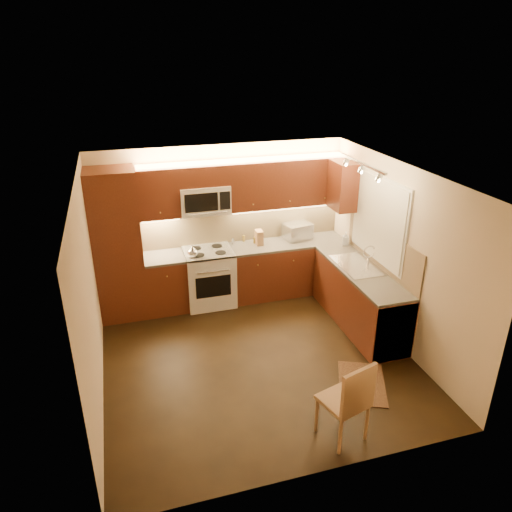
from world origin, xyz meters
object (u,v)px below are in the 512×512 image
object	(u,v)px
knife_block	(259,237)
soap_bottle	(346,238)
stove	(209,277)
sink	(357,261)
kettle	(192,251)
dining_chair	(343,399)
microwave	(204,199)
toaster_oven	(297,231)

from	to	relation	value
knife_block	soap_bottle	bearing A→B (deg)	-15.89
stove	sink	bearing A→B (deg)	-29.36
stove	kettle	distance (m)	0.64
dining_chair	microwave	bearing A→B (deg)	86.13
knife_block	dining_chair	size ratio (longest dim) A/B	0.24
kettle	soap_bottle	world-z (taller)	soap_bottle
soap_bottle	dining_chair	size ratio (longest dim) A/B	0.22
kettle	knife_block	world-z (taller)	knife_block
microwave	dining_chair	xyz separation A→B (m)	(0.76, -3.41, -1.23)
microwave	soap_bottle	size ratio (longest dim) A/B	3.49
sink	toaster_oven	bearing A→B (deg)	109.96
kettle	stove	bearing A→B (deg)	35.62
kettle	toaster_oven	world-z (taller)	toaster_oven
soap_bottle	toaster_oven	bearing A→B (deg)	165.92
knife_block	dining_chair	xyz separation A→B (m)	(-0.09, -3.35, -0.53)
stove	soap_bottle	world-z (taller)	soap_bottle
knife_block	kettle	bearing A→B (deg)	-166.24
sink	kettle	size ratio (longest dim) A/B	4.48
stove	soap_bottle	bearing A→B (deg)	-8.68
microwave	kettle	distance (m)	0.82
sink	soap_bottle	world-z (taller)	soap_bottle
sink	knife_block	bearing A→B (deg)	133.62
microwave	knife_block	world-z (taller)	microwave
toaster_oven	dining_chair	xyz separation A→B (m)	(-0.78, -3.42, -0.54)
toaster_oven	soap_bottle	world-z (taller)	toaster_oven
soap_bottle	microwave	bearing A→B (deg)	-170.09
stove	kettle	world-z (taller)	kettle
microwave	soap_bottle	bearing A→B (deg)	-12.09
microwave	kettle	xyz separation A→B (m)	(-0.27, -0.31, -0.70)
toaster_oven	sink	bearing A→B (deg)	-81.31
microwave	toaster_oven	world-z (taller)	microwave
toaster_oven	knife_block	world-z (taller)	toaster_oven
microwave	dining_chair	size ratio (longest dim) A/B	0.77
sink	stove	bearing A→B (deg)	150.64
kettle	dining_chair	world-z (taller)	kettle
sink	dining_chair	xyz separation A→B (m)	(-1.24, -2.15, -0.48)
dining_chair	soap_bottle	bearing A→B (deg)	47.61
sink	kettle	bearing A→B (deg)	157.35
stove	soap_bottle	distance (m)	2.29
toaster_oven	knife_block	distance (m)	0.69
stove	toaster_oven	bearing A→B (deg)	5.25
kettle	sink	bearing A→B (deg)	-20.14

